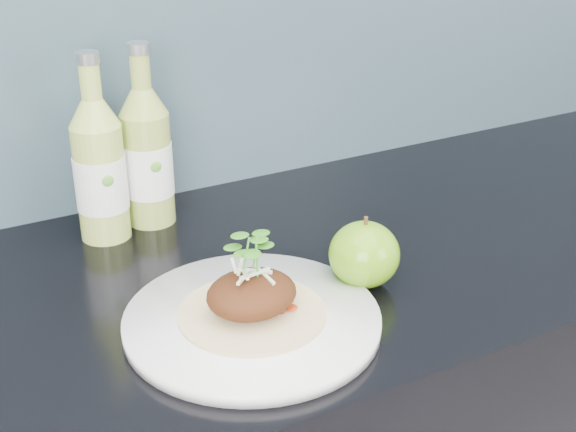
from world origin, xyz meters
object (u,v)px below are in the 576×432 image
(dinner_plate, at_px, (252,320))
(green_apple, at_px, (364,254))
(cider_bottle_left, at_px, (100,170))
(cider_bottle_right, at_px, (147,157))

(dinner_plate, bearing_deg, green_apple, 7.05)
(cider_bottle_left, bearing_deg, dinner_plate, -86.58)
(green_apple, height_order, cider_bottle_left, cider_bottle_left)
(dinner_plate, distance_m, cider_bottle_left, 0.33)
(dinner_plate, relative_size, cider_bottle_left, 1.21)
(green_apple, distance_m, cider_bottle_right, 0.36)
(cider_bottle_left, xyz_separation_m, cider_bottle_right, (0.07, 0.02, 0.00))
(green_apple, xyz_separation_m, cider_bottle_left, (-0.25, 0.29, 0.06))
(dinner_plate, xyz_separation_m, cider_bottle_right, (-0.01, 0.33, 0.09))
(cider_bottle_left, bearing_deg, green_apple, -60.47)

